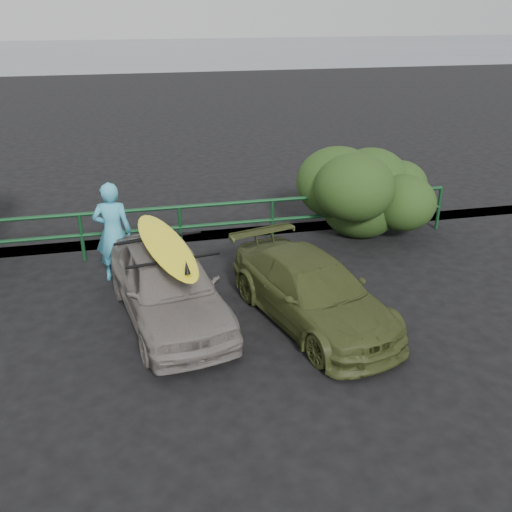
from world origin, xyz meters
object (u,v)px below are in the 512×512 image
at_px(man, 113,232).
at_px(surfboard, 165,245).
at_px(sedan, 168,285).
at_px(olive_vehicle, 312,291).
at_px(guardrail, 132,233).

relative_size(man, surfboard, 0.64).
height_order(sedan, surfboard, surfboard).
bearing_deg(sedan, olive_vehicle, -23.72).
xyz_separation_m(guardrail, sedan, (0.51, -2.81, 0.11)).
relative_size(sedan, man, 1.92).
bearing_deg(olive_vehicle, sedan, 150.98).
bearing_deg(sedan, guardrail, 90.66).
bearing_deg(guardrail, surfboard, -79.75).
distance_m(guardrail, sedan, 2.86).
height_order(guardrail, man, man).
distance_m(sedan, man, 1.99).
distance_m(olive_vehicle, surfboard, 2.50).
bearing_deg(sedan, surfboard, 0.00).
relative_size(guardrail, man, 7.29).
xyz_separation_m(olive_vehicle, man, (-3.15, 2.35, 0.42)).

